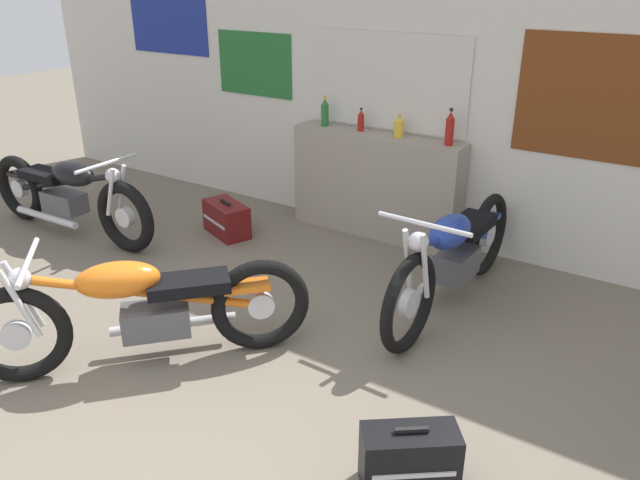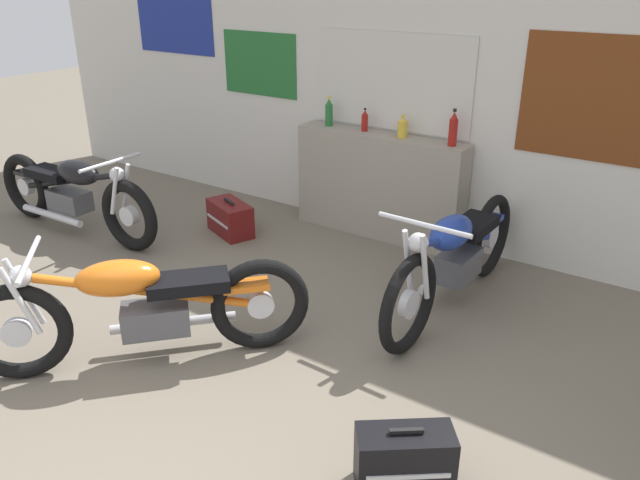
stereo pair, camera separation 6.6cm
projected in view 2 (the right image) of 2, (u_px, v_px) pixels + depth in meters
name	position (u px, v px, depth m)	size (l,w,h in m)	color
wall_back	(454.00, 86.00, 5.15)	(10.00, 0.07, 2.80)	silver
sill_counter	(379.00, 186.00, 5.68)	(1.62, 0.28, 0.95)	gray
bottle_leftmost	(329.00, 113.00, 5.74)	(0.07, 0.07, 0.27)	#23662D
bottle_left_center	(365.00, 121.00, 5.56)	(0.06, 0.06, 0.21)	maroon
bottle_center	(403.00, 128.00, 5.35)	(0.09, 0.09, 0.20)	gold
bottle_right_center	(453.00, 129.00, 5.09)	(0.07, 0.07, 0.31)	maroon
motorcycle_orange	(142.00, 307.00, 3.83)	(1.49, 1.61, 0.80)	black
motorcycle_black	(73.00, 193.00, 5.75)	(2.12, 0.64, 0.80)	black
motorcycle_blue	(455.00, 256.00, 4.45)	(0.64, 2.03, 0.85)	black
hard_case_black	(404.00, 460.00, 2.96)	(0.49, 0.45, 0.35)	black
hard_case_darkred	(230.00, 218.00, 5.82)	(0.55, 0.42, 0.33)	maroon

